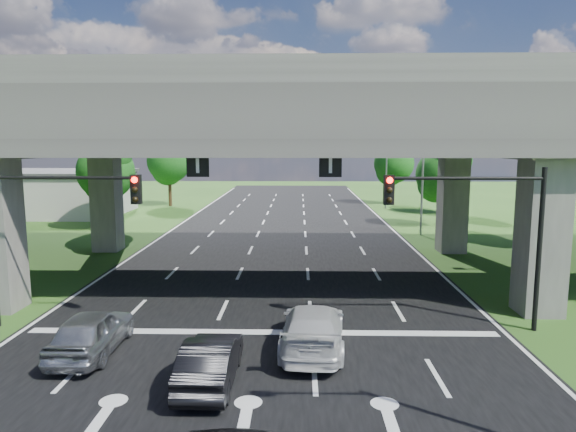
{
  "coord_description": "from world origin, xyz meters",
  "views": [
    {
      "loc": [
        1.34,
        -14.33,
        6.81
      ],
      "look_at": [
        0.82,
        8.81,
        3.55
      ],
      "focal_mm": 32.0,
      "sensor_mm": 36.0,
      "label": 1
    }
  ],
  "objects_px": {
    "car_silver": "(92,332)",
    "car_dark": "(210,361)",
    "streetlight_beyond": "(383,153)",
    "signal_left": "(48,217)",
    "car_white": "(313,327)",
    "streetlight_far": "(418,157)",
    "signal_right": "(481,218)"
  },
  "relations": [
    {
      "from": "car_silver",
      "to": "car_dark",
      "type": "height_order",
      "value": "car_silver"
    },
    {
      "from": "streetlight_beyond",
      "to": "car_silver",
      "type": "bearing_deg",
      "value": -111.92
    },
    {
      "from": "streetlight_beyond",
      "to": "car_dark",
      "type": "distance_m",
      "value": 42.38
    },
    {
      "from": "car_silver",
      "to": "car_dark",
      "type": "distance_m",
      "value": 4.68
    },
    {
      "from": "car_silver",
      "to": "signal_left",
      "type": "bearing_deg",
      "value": -45.47
    },
    {
      "from": "signal_left",
      "to": "car_white",
      "type": "bearing_deg",
      "value": -11.14
    },
    {
      "from": "streetlight_far",
      "to": "car_dark",
      "type": "distance_m",
      "value": 27.48
    },
    {
      "from": "signal_right",
      "to": "car_silver",
      "type": "xyz_separation_m",
      "value": [
        -13.22,
        -2.45,
        -3.43
      ]
    },
    {
      "from": "signal_left",
      "to": "car_white",
      "type": "xyz_separation_m",
      "value": [
        9.62,
        -1.89,
        -3.43
      ]
    },
    {
      "from": "streetlight_beyond",
      "to": "streetlight_far",
      "type": "bearing_deg",
      "value": -90.0
    },
    {
      "from": "signal_left",
      "to": "streetlight_beyond",
      "type": "bearing_deg",
      "value": 63.57
    },
    {
      "from": "streetlight_far",
      "to": "streetlight_beyond",
      "type": "distance_m",
      "value": 16.0
    },
    {
      "from": "streetlight_far",
      "to": "car_dark",
      "type": "height_order",
      "value": "streetlight_far"
    },
    {
      "from": "signal_left",
      "to": "streetlight_far",
      "type": "relative_size",
      "value": 0.6
    },
    {
      "from": "signal_right",
      "to": "signal_left",
      "type": "xyz_separation_m",
      "value": [
        -15.65,
        0.0,
        0.0
      ]
    },
    {
      "from": "signal_left",
      "to": "car_silver",
      "type": "height_order",
      "value": "signal_left"
    },
    {
      "from": "signal_right",
      "to": "streetlight_beyond",
      "type": "relative_size",
      "value": 0.6
    },
    {
      "from": "signal_right",
      "to": "car_silver",
      "type": "distance_m",
      "value": 13.88
    },
    {
      "from": "streetlight_far",
      "to": "car_dark",
      "type": "bearing_deg",
      "value": -114.69
    },
    {
      "from": "signal_right",
      "to": "signal_left",
      "type": "relative_size",
      "value": 1.0
    },
    {
      "from": "streetlight_far",
      "to": "car_dark",
      "type": "relative_size",
      "value": 2.48
    },
    {
      "from": "signal_right",
      "to": "car_silver",
      "type": "bearing_deg",
      "value": -169.51
    },
    {
      "from": "streetlight_far",
      "to": "car_white",
      "type": "height_order",
      "value": "streetlight_far"
    },
    {
      "from": "signal_right",
      "to": "car_white",
      "type": "xyz_separation_m",
      "value": [
        -6.02,
        -1.89,
        -3.43
      ]
    },
    {
      "from": "signal_left",
      "to": "car_white",
      "type": "distance_m",
      "value": 10.39
    },
    {
      "from": "streetlight_far",
      "to": "streetlight_beyond",
      "type": "xyz_separation_m",
      "value": [
        0.0,
        16.0,
        0.0
      ]
    },
    {
      "from": "streetlight_far",
      "to": "car_silver",
      "type": "distance_m",
      "value": 27.8
    },
    {
      "from": "signal_right",
      "to": "car_silver",
      "type": "relative_size",
      "value": 1.41
    },
    {
      "from": "car_white",
      "to": "signal_left",
      "type": "bearing_deg",
      "value": -7.62
    },
    {
      "from": "signal_right",
      "to": "streetlight_beyond",
      "type": "bearing_deg",
      "value": 86.39
    },
    {
      "from": "car_white",
      "to": "car_silver",
      "type": "bearing_deg",
      "value": 7.91
    },
    {
      "from": "signal_right",
      "to": "car_dark",
      "type": "distance_m",
      "value": 10.64
    }
  ]
}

